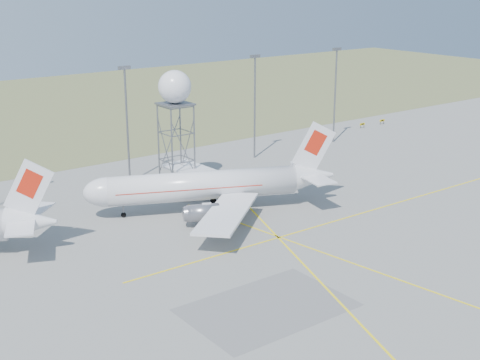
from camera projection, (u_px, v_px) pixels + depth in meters
grass_strip at (34, 111)px, 180.75m from camera, size 400.00×120.00×0.03m
mast_b at (127, 115)px, 114.83m from camera, size 2.20×0.50×20.50m
mast_c at (255, 98)px, 130.87m from camera, size 2.20×0.50×20.50m
mast_d at (335, 87)px, 143.47m from camera, size 2.20×0.50×20.50m
taxi_sign_near at (362, 124)px, 160.27m from camera, size 1.60×0.17×1.20m
taxi_sign_far at (382, 121)px, 164.28m from camera, size 1.60×0.17×1.20m
airliner_main at (207, 186)px, 102.59m from camera, size 37.55×35.02×13.39m
radar_tower at (176, 122)px, 112.75m from camera, size 5.56×5.56×20.12m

